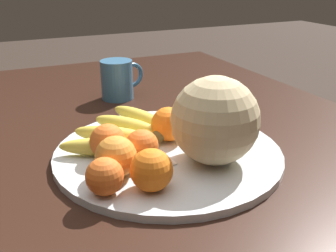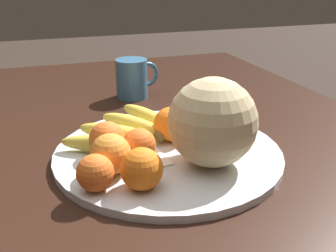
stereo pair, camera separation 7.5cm
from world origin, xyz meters
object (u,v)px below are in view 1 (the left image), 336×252
object	(u,v)px
kitchen_table	(152,179)
orange_front_right	(168,124)
fruit_bowl	(168,153)
produce_tag	(159,158)
melon	(215,120)
orange_back_left	(151,170)
orange_top_small	(116,157)
ceramic_mug	(118,79)
orange_back_right	(108,141)
banana_bunch	(122,130)
orange_mid_center	(105,176)
orange_front_left	(142,146)

from	to	relation	value
kitchen_table	orange_front_right	bearing A→B (deg)	-127.58
fruit_bowl	produce_tag	size ratio (longest dim) A/B	5.31
melon	orange_back_left	size ratio (longest dim) A/B	2.30
orange_top_small	ceramic_mug	distance (m)	0.47
orange_back_right	produce_tag	distance (m)	0.10
orange_back_left	melon	bearing A→B (deg)	-72.64
melon	orange_back_right	distance (m)	0.20
fruit_bowl	orange_back_left	xyz separation A→B (m)	(-0.12, 0.09, 0.04)
kitchen_table	fruit_bowl	xyz separation A→B (m)	(-0.06, -0.01, 0.09)
orange_front_right	ceramic_mug	xyz separation A→B (m)	(0.35, -0.01, 0.00)
fruit_bowl	orange_top_small	bearing A→B (deg)	114.32
banana_bunch	ceramic_mug	distance (m)	0.32
orange_mid_center	kitchen_table	bearing A→B (deg)	-41.77
orange_mid_center	orange_back_right	distance (m)	0.13
melon	banana_bunch	size ratio (longest dim) A/B	0.64
orange_back_left	ceramic_mug	size ratio (longest dim) A/B	0.54
orange_mid_center	produce_tag	bearing A→B (deg)	-58.68
orange_front_left	ceramic_mug	world-z (taller)	ceramic_mug
orange_mid_center	melon	bearing A→B (deg)	-83.24
kitchen_table	ceramic_mug	size ratio (longest dim) A/B	12.38
kitchen_table	orange_top_small	xyz separation A→B (m)	(-0.12, 0.11, 0.13)
orange_back_left	orange_back_right	xyz separation A→B (m)	(0.14, 0.03, -0.00)
orange_mid_center	ceramic_mug	distance (m)	0.53
orange_top_small	produce_tag	world-z (taller)	orange_top_small
melon	orange_back_right	size ratio (longest dim) A/B	2.39
orange_front_left	orange_top_small	xyz separation A→B (m)	(-0.03, 0.06, 0.00)
orange_front_right	orange_mid_center	size ratio (longest dim) A/B	1.16
orange_mid_center	produce_tag	distance (m)	0.15
melon	orange_back_left	world-z (taller)	melon
fruit_bowl	orange_mid_center	world-z (taller)	orange_mid_center
produce_tag	kitchen_table	bearing A→B (deg)	-20.80
orange_back_left	orange_top_small	size ratio (longest dim) A/B	0.97
orange_front_right	orange_top_small	size ratio (longest dim) A/B	0.99
banana_bunch	kitchen_table	bearing A→B (deg)	-157.37
orange_top_small	orange_front_left	bearing A→B (deg)	-62.67
melon	orange_mid_center	xyz separation A→B (m)	(-0.03, 0.21, -0.05)
kitchen_table	produce_tag	bearing A→B (deg)	165.68
orange_back_left	orange_front_right	bearing A→B (deg)	-32.88
kitchen_table	fruit_bowl	world-z (taller)	fruit_bowl
fruit_bowl	kitchen_table	bearing A→B (deg)	8.04
kitchen_table	fruit_bowl	distance (m)	0.11
orange_front_left	orange_top_small	bearing A→B (deg)	117.33
orange_mid_center	orange_back_left	distance (m)	0.07
banana_bunch	orange_back_right	bearing A→B (deg)	100.81
kitchen_table	ceramic_mug	xyz separation A→B (m)	(0.33, -0.04, 0.14)
melon	orange_front_right	distance (m)	0.13
fruit_bowl	orange_front_right	bearing A→B (deg)	-25.77
melon	orange_back_left	bearing A→B (deg)	107.36
fruit_bowl	produce_tag	bearing A→B (deg)	130.30
produce_tag	ceramic_mug	size ratio (longest dim) A/B	0.65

